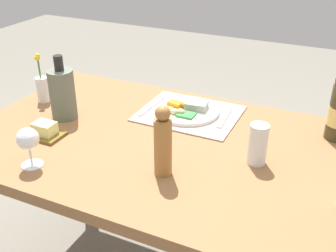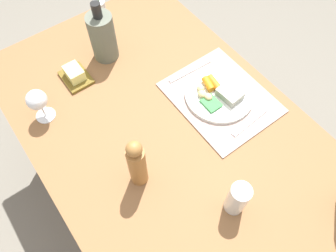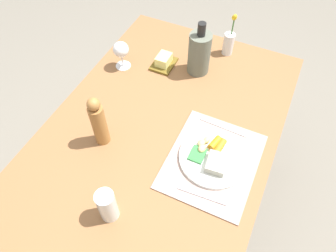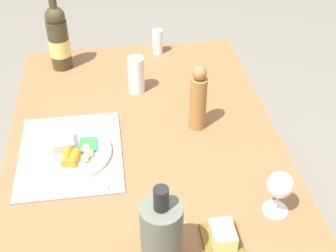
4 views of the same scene
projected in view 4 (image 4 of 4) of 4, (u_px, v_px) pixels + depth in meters
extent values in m
cube|color=brown|center=(147.00, 155.00, 1.51)|extent=(1.45, 0.91, 0.04)
cylinder|color=#321A14|center=(59.00, 133.00, 2.19)|extent=(0.07, 0.07, 0.70)
cylinder|color=#321A14|center=(209.00, 120.00, 2.27)|extent=(0.07, 0.07, 0.70)
cube|color=#A99187|center=(71.00, 153.00, 1.48)|extent=(0.40, 0.33, 0.01)
cylinder|color=white|center=(70.00, 153.00, 1.46)|extent=(0.27, 0.27, 0.01)
cube|color=#9B9B8A|center=(63.00, 142.00, 1.47)|extent=(0.09, 0.08, 0.03)
cylinder|color=orange|center=(66.00, 157.00, 1.42)|extent=(0.08, 0.04, 0.03)
cylinder|color=orange|center=(74.00, 158.00, 1.41)|extent=(0.07, 0.04, 0.03)
ellipsoid|color=#D0BC7A|center=(86.00, 148.00, 1.45)|extent=(0.03, 0.03, 0.02)
ellipsoid|color=#CFC079|center=(89.00, 153.00, 1.44)|extent=(0.04, 0.03, 0.02)
ellipsoid|color=#DABA74|center=(85.00, 158.00, 1.42)|extent=(0.03, 0.03, 0.02)
cube|color=#35843F|center=(88.00, 145.00, 1.48)|extent=(0.07, 0.06, 0.01)
cube|color=silver|center=(67.00, 125.00, 1.59)|extent=(0.03, 0.18, 0.00)
cube|color=silver|center=(74.00, 190.00, 1.34)|extent=(0.03, 0.20, 0.00)
cube|color=brown|center=(222.00, 242.00, 1.20)|extent=(0.13, 0.10, 0.01)
cube|color=#E6E688|center=(223.00, 235.00, 1.18)|extent=(0.08, 0.06, 0.04)
cylinder|color=silver|center=(136.00, 75.00, 1.73)|extent=(0.06, 0.06, 0.14)
cylinder|color=#A7D7BF|center=(137.00, 81.00, 1.75)|extent=(0.06, 0.06, 0.08)
cylinder|color=#A16D37|center=(198.00, 104.00, 1.54)|extent=(0.06, 0.06, 0.19)
sphere|color=#A16D37|center=(199.00, 73.00, 1.46)|extent=(0.05, 0.05, 0.05)
cylinder|color=#5F6557|center=(162.00, 236.00, 1.09)|extent=(0.10, 0.10, 0.20)
cylinder|color=black|center=(161.00, 199.00, 1.01)|extent=(0.04, 0.04, 0.06)
cylinder|color=white|center=(158.00, 42.00, 1.98)|extent=(0.05, 0.05, 0.11)
cylinder|color=#3E351D|center=(59.00, 45.00, 1.86)|extent=(0.08, 0.08, 0.21)
sphere|color=#3E351D|center=(55.00, 17.00, 1.78)|extent=(0.08, 0.08, 0.08)
cylinder|color=#3E351D|center=(53.00, 6.00, 1.75)|extent=(0.03, 0.03, 0.07)
cylinder|color=#F0D272|center=(60.00, 47.00, 1.86)|extent=(0.09, 0.09, 0.07)
cylinder|color=white|center=(275.00, 210.00, 1.29)|extent=(0.07, 0.07, 0.00)
cylinder|color=white|center=(277.00, 201.00, 1.27)|extent=(0.01, 0.01, 0.06)
sphere|color=white|center=(280.00, 185.00, 1.23)|extent=(0.07, 0.07, 0.07)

